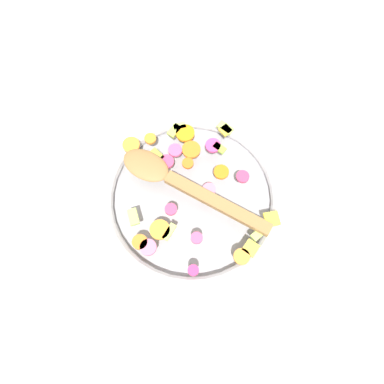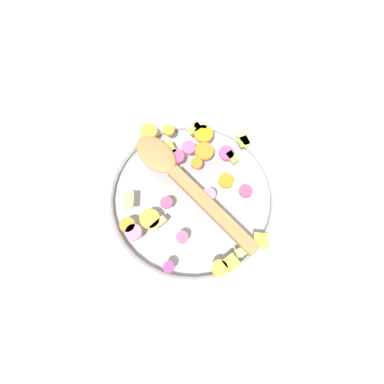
# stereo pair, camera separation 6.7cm
# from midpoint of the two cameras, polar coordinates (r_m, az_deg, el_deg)

# --- Properties ---
(ground_plane) EXTENTS (4.00, 4.00, 0.00)m
(ground_plane) POSITION_cam_midpoint_polar(r_m,az_deg,el_deg) (0.72, -2.65, -1.72)
(ground_plane) COLOR silver
(skillet) EXTENTS (0.40, 0.40, 0.05)m
(skillet) POSITION_cam_midpoint_polar(r_m,az_deg,el_deg) (0.70, -2.73, -1.16)
(skillet) COLOR gray
(skillet) RESTS_ON ground_plane
(chopped_vegetables) EXTENTS (0.32, 0.28, 0.01)m
(chopped_vegetables) POSITION_cam_midpoint_polar(r_m,az_deg,el_deg) (0.68, -3.36, 1.11)
(chopped_vegetables) COLOR orange
(chopped_vegetables) RESTS_ON skillet
(wooden_spoon) EXTENTS (0.27, 0.18, 0.01)m
(wooden_spoon) POSITION_cam_midpoint_polar(r_m,az_deg,el_deg) (0.67, -4.86, 1.03)
(wooden_spoon) COLOR olive
(wooden_spoon) RESTS_ON chopped_vegetables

